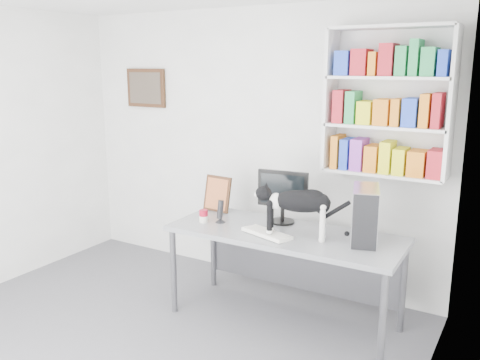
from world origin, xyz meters
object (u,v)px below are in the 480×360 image
at_px(monitor, 283,196).
at_px(speaker, 220,211).
at_px(leaning_print, 217,193).
at_px(keyboard, 267,233).
at_px(bookshelf, 388,102).
at_px(cat, 298,214).
at_px(desk, 284,277).
at_px(soup_can, 204,216).
at_px(pc_tower, 365,215).

bearing_deg(monitor, speaker, -158.06).
height_order(speaker, leaning_print, leaning_print).
xyz_separation_m(keyboard, leaning_print, (-0.73, 0.39, 0.16)).
height_order(bookshelf, keyboard, bookshelf).
height_order(keyboard, cat, cat).
xyz_separation_m(desk, leaning_print, (-0.81, 0.23, 0.58)).
height_order(speaker, soup_can, speaker).
relative_size(desk, soup_can, 17.51).
xyz_separation_m(bookshelf, soup_can, (-1.34, -0.76, -0.99)).
xyz_separation_m(monitor, pc_tower, (0.75, -0.10, -0.02)).
distance_m(desk, speaker, 0.78).
distance_m(desk, pc_tower, 0.89).
height_order(soup_can, cat, cat).
bearing_deg(keyboard, soup_can, -164.95).
bearing_deg(speaker, bookshelf, 44.32).
bearing_deg(bookshelf, pc_tower, -87.94).
bearing_deg(pc_tower, soup_can, 172.76).
xyz_separation_m(speaker, soup_can, (-0.13, -0.07, -0.05)).
xyz_separation_m(desk, keyboard, (-0.09, -0.15, 0.42)).
bearing_deg(speaker, desk, 19.78).
height_order(bookshelf, leaning_print, bookshelf).
bearing_deg(soup_can, pc_tower, 9.78).
distance_m(keyboard, soup_can, 0.64).
height_order(desk, soup_can, soup_can).
height_order(bookshelf, monitor, bookshelf).
distance_m(pc_tower, soup_can, 1.38).
xyz_separation_m(desk, monitor, (-0.13, 0.21, 0.64)).
distance_m(soup_can, cat, 0.90).
relative_size(bookshelf, speaker, 5.98).
bearing_deg(leaning_print, desk, -12.20).
bearing_deg(cat, monitor, 114.11).
relative_size(desk, keyboard, 4.48).
distance_m(bookshelf, speaker, 1.68).
distance_m(keyboard, speaker, 0.53).
xyz_separation_m(keyboard, pc_tower, (0.72, 0.26, 0.20)).
distance_m(monitor, soup_can, 0.71).
height_order(bookshelf, soup_can, bookshelf).
relative_size(desk, pc_tower, 4.49).
bearing_deg(cat, pc_tower, 4.91).
bearing_deg(soup_can, speaker, 29.29).
bearing_deg(keyboard, cat, 30.06).
bearing_deg(keyboard, pc_tower, 37.49).
distance_m(pc_tower, cat, 0.51).
relative_size(leaning_print, soup_can, 3.12).
relative_size(keyboard, cat, 0.65).
bearing_deg(leaning_print, cat, -15.01).
xyz_separation_m(bookshelf, monitor, (-0.74, -0.43, -0.81)).
xyz_separation_m(leaning_print, soup_can, (0.09, -0.36, -0.12)).
xyz_separation_m(bookshelf, leaning_print, (-1.42, -0.40, -0.87)).
height_order(desk, leaning_print, leaning_print).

